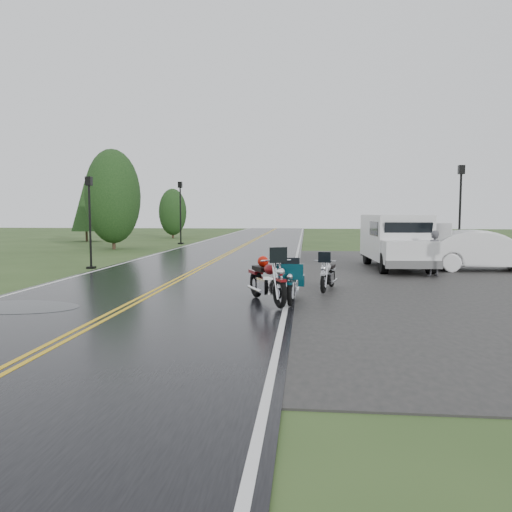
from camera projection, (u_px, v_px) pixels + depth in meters
The scene contains 15 objects.
ground at pixel (142, 300), 13.07m from camera, with size 120.00×120.00×0.00m, color #2D471E.
road at pixel (213, 262), 22.98m from camera, with size 8.00×100.00×0.04m, color black.
parking_pad at pixel (505, 279), 16.93m from camera, with size 14.00×24.00×0.03m, color black.
motorcycle_red at pixel (280, 281), 11.48m from camera, with size 0.86×2.36×1.40m, color #5F0A0E, non-canonical shape.
motorcycle_teal at pixel (290, 284), 11.80m from camera, with size 0.71×1.96×1.16m, color #052E39, non-canonical shape.
motorcycle_silver at pixel (324, 275), 13.65m from camera, with size 0.69×1.90×1.12m, color #A5A7AD, non-canonical shape.
van_white at pixel (384, 244), 18.33m from camera, with size 2.14×5.70×2.24m, color silver, non-canonical shape.
person_at_van at pixel (433, 254), 17.59m from camera, with size 0.59×0.39×1.62m, color #47464B.
sedan_white at pixel (483, 251), 19.42m from camera, with size 1.65×4.73×1.56m, color white.
lamp_post_near_left at pixel (90, 222), 20.17m from camera, with size 0.32×0.32×3.77m, color black, non-canonical shape.
lamp_post_far_left at pixel (180, 213), 36.12m from camera, with size 0.39×0.39×4.56m, color black, non-canonical shape.
lamp_post_far_right at pixel (460, 211), 25.17m from camera, with size 0.40×0.40×4.71m, color black, non-canonical shape.
tree_left_mid at pixel (113, 207), 30.92m from camera, with size 3.39×3.39×5.30m, color #1E3D19, non-canonical shape.
tree_left_far at pixel (173, 217), 44.76m from camera, with size 2.47×2.47×3.79m, color #1E3D19, non-canonical shape.
pine_left_far at pixel (86, 211), 39.50m from camera, with size 2.29×2.29×4.77m, color #1E3D19, non-canonical shape.
Camera 1 is at (4.26, -12.56, 2.27)m, focal length 35.00 mm.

